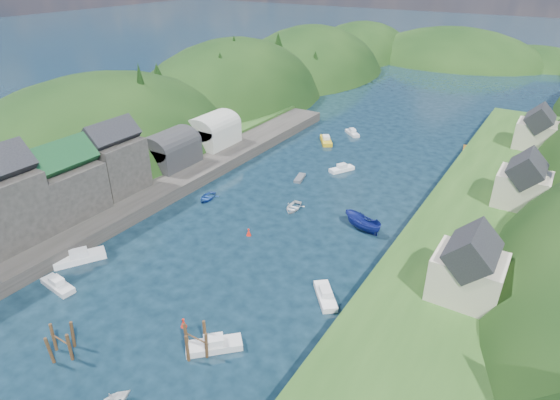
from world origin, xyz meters
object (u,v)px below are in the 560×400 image
Objects in this scene: piling_cluster_far at (196,342)px; channel_buoy_far at (249,232)px; piling_cluster_near at (62,344)px; channel_buoy_near at (184,323)px.

piling_cluster_far reaches higher than channel_buoy_far.
channel_buoy_far is (2.50, 27.87, -0.85)m from piling_cluster_near.
channel_buoy_near is (-3.56, 1.95, -0.72)m from piling_cluster_far.
channel_buoy_far is (-8.38, 20.65, -0.72)m from piling_cluster_far.
piling_cluster_far is at bearing -67.90° from channel_buoy_far.
piling_cluster_near is 11.77m from channel_buoy_near.
piling_cluster_far is 4.12m from channel_buoy_near.
piling_cluster_far reaches higher than channel_buoy_near.
channel_buoy_near is at bearing 51.42° from piling_cluster_near.
channel_buoy_near is 1.00× the size of channel_buoy_far.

